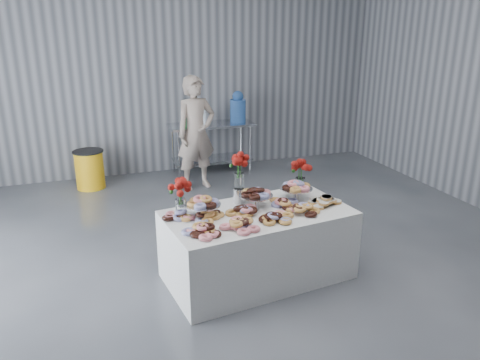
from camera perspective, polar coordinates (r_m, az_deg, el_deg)
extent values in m
plane|color=#3D4046|center=(4.80, 1.54, -14.19)|extent=(9.00, 9.00, 0.00)
cube|color=gray|center=(8.41, -9.61, 14.33)|extent=(8.00, 0.04, 4.00)
cube|color=white|center=(4.99, 2.20, -7.90)|extent=(2.01, 1.22, 0.75)
cube|color=silver|center=(8.35, -3.53, 6.74)|extent=(1.50, 0.60, 0.04)
cube|color=silver|center=(8.50, -3.45, 2.58)|extent=(1.40, 0.55, 0.03)
cylinder|color=silver|center=(8.07, -7.42, 2.90)|extent=(0.04, 0.04, 0.86)
cylinder|color=silver|center=(8.42, 1.27, 3.72)|extent=(0.04, 0.04, 0.86)
cylinder|color=silver|center=(8.54, -8.14, 3.76)|extent=(0.04, 0.04, 0.86)
cylinder|color=silver|center=(8.87, 0.13, 4.51)|extent=(0.04, 0.04, 0.86)
cylinder|color=silver|center=(4.72, -4.51, -3.74)|extent=(0.06, 0.06, 0.12)
cylinder|color=silver|center=(4.69, -4.53, -3.01)|extent=(0.36, 0.36, 0.01)
cylinder|color=silver|center=(4.95, 1.95, -2.58)|extent=(0.06, 0.06, 0.12)
cylinder|color=silver|center=(4.93, 1.96, -1.88)|extent=(0.36, 0.36, 0.01)
cylinder|color=silver|center=(5.19, 6.83, -1.68)|extent=(0.06, 0.06, 0.12)
cylinder|color=silver|center=(5.17, 6.86, -1.00)|extent=(0.36, 0.36, 0.01)
cylinder|color=white|center=(4.73, -7.22, -3.38)|extent=(0.11, 0.11, 0.18)
cylinder|color=#1E5919|center=(4.68, -7.29, -1.90)|extent=(0.04, 0.04, 0.18)
cylinder|color=white|center=(5.38, 7.33, -0.63)|extent=(0.11, 0.11, 0.18)
cylinder|color=#1E5919|center=(5.34, 7.39, 0.68)|extent=(0.04, 0.04, 0.18)
cylinder|color=silver|center=(5.07, -0.10, -1.87)|extent=(0.14, 0.14, 0.15)
cylinder|color=white|center=(5.01, -0.11, -0.10)|extent=(0.11, 0.11, 0.18)
cylinder|color=#1E5919|center=(4.97, -0.11, 1.32)|extent=(0.04, 0.04, 0.18)
cylinder|color=#4586EC|center=(8.45, -0.26, 8.44)|extent=(0.28, 0.28, 0.40)
sphere|color=#4586EC|center=(8.41, -0.27, 10.16)|extent=(0.20, 0.20, 0.20)
imported|color=#CC8C93|center=(7.56, -5.37, 5.70)|extent=(0.75, 0.57, 1.83)
cylinder|color=yellow|center=(8.04, -17.85, 1.17)|extent=(0.45, 0.45, 0.61)
cylinder|color=black|center=(7.96, -18.07, 3.34)|extent=(0.49, 0.49, 0.02)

